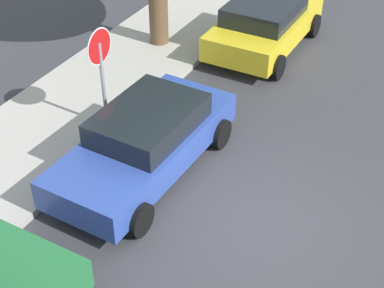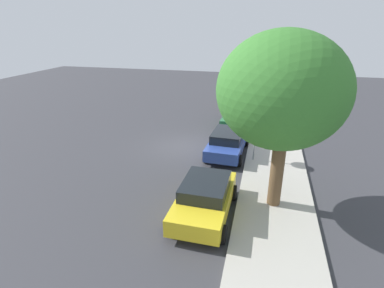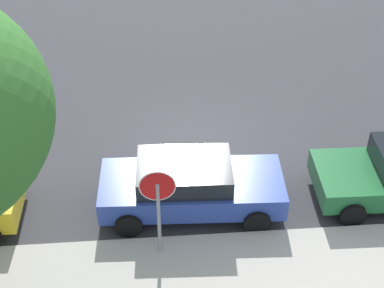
# 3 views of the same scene
# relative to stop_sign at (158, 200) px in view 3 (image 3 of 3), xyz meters

# --- Properties ---
(ground_plane) EXTENTS (60.00, 60.00, 0.00)m
(ground_plane) POSITION_rel_stop_sign_xyz_m (-1.10, -4.12, -1.69)
(ground_plane) COLOR #38383D
(sidewalk_curb) EXTENTS (32.00, 3.04, 0.14)m
(sidewalk_curb) POSITION_rel_stop_sign_xyz_m (-1.10, 1.11, -1.62)
(sidewalk_curb) COLOR #B2ADA3
(sidewalk_curb) RESTS_ON ground_plane
(stop_sign) EXTENTS (0.79, 0.08, 2.45)m
(stop_sign) POSITION_rel_stop_sign_xyz_m (0.00, 0.00, 0.00)
(stop_sign) COLOR gray
(stop_sign) RESTS_ON ground_plane
(parked_car_blue) EXTENTS (4.51, 2.17, 1.39)m
(parked_car_blue) POSITION_rel_stop_sign_xyz_m (-0.79, -1.51, -0.96)
(parked_car_blue) COLOR #2D479E
(parked_car_blue) RESTS_ON ground_plane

